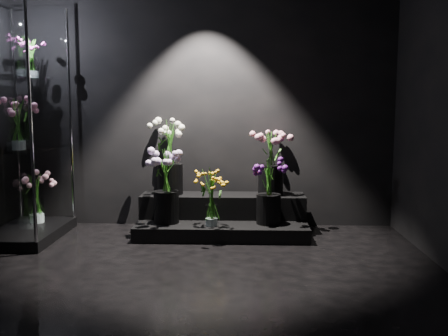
{
  "coord_description": "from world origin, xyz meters",
  "views": [
    {
      "loc": [
        0.41,
        -3.29,
        1.28
      ],
      "look_at": [
        0.24,
        1.2,
        0.72
      ],
      "focal_mm": 40.0,
      "sensor_mm": 36.0,
      "label": 1
    }
  ],
  "objects": [
    {
      "name": "bouquet_case_base_pink",
      "position": [
        -1.67,
        1.58,
        0.37
      ],
      "size": [
        0.43,
        0.43,
        0.5
      ],
      "rotation": [
        0.0,
        0.0,
        -0.37
      ],
      "color": "white",
      "rests_on": "display_case"
    },
    {
      "name": "bouquet_pink_roses",
      "position": [
        0.7,
        1.77,
        0.74
      ],
      "size": [
        0.46,
        0.46,
        0.65
      ],
      "rotation": [
        0.0,
        0.0,
        -0.37
      ],
      "color": "black",
      "rests_on": "display_riser"
    },
    {
      "name": "bouquet_case_magenta",
      "position": [
        -1.63,
        1.55,
        1.74
      ],
      "size": [
        0.25,
        0.25,
        0.39
      ],
      "rotation": [
        0.0,
        0.0,
        -0.08
      ],
      "color": "white",
      "rests_on": "display_case"
    },
    {
      "name": "display_case",
      "position": [
        -1.67,
        1.37,
        1.13
      ],
      "size": [
        0.62,
        1.03,
        2.26
      ],
      "color": "black",
      "rests_on": "floor"
    },
    {
      "name": "bouquet_cream_roses",
      "position": [
        -0.34,
        1.77,
        0.82
      ],
      "size": [
        0.41,
        0.41,
        0.77
      ],
      "rotation": [
        0.0,
        0.0,
        -0.04
      ],
      "color": "black",
      "rests_on": "display_riser"
    },
    {
      "name": "display_riser",
      "position": [
        0.21,
        1.66,
        0.15
      ],
      "size": [
        1.68,
        0.75,
        0.37
      ],
      "color": "black",
      "rests_on": "floor"
    },
    {
      "name": "bouquet_case_pink",
      "position": [
        -1.63,
        1.17,
        1.13
      ],
      "size": [
        0.41,
        0.41,
        0.46
      ],
      "rotation": [
        0.0,
        0.0,
        -0.41
      ],
      "color": "white",
      "rests_on": "display_case"
    },
    {
      "name": "floor",
      "position": [
        0.0,
        0.0,
        0.0
      ],
      "size": [
        4.0,
        4.0,
        0.0
      ],
      "primitive_type": "plane",
      "color": "black",
      "rests_on": "ground"
    },
    {
      "name": "bouquet_purple",
      "position": [
        0.66,
        1.47,
        0.49
      ],
      "size": [
        0.32,
        0.32,
        0.63
      ],
      "rotation": [
        0.0,
        0.0,
        0.02
      ],
      "color": "black",
      "rests_on": "display_riser"
    },
    {
      "name": "wall_back",
      "position": [
        0.0,
        2.0,
        1.4
      ],
      "size": [
        4.0,
        0.0,
        4.0
      ],
      "primitive_type": "plane",
      "rotation": [
        1.57,
        0.0,
        0.0
      ],
      "color": "black",
      "rests_on": "floor"
    },
    {
      "name": "wall_front",
      "position": [
        0.0,
        -2.0,
        1.4
      ],
      "size": [
        4.0,
        0.0,
        4.0
      ],
      "primitive_type": "plane",
      "rotation": [
        -1.57,
        0.0,
        0.0
      ],
      "color": "black",
      "rests_on": "floor"
    },
    {
      "name": "bouquet_lilac",
      "position": [
        -0.33,
        1.48,
        0.56
      ],
      "size": [
        0.49,
        0.49,
        0.72
      ],
      "rotation": [
        0.0,
        0.0,
        0.4
      ],
      "color": "black",
      "rests_on": "display_riser"
    },
    {
      "name": "bouquet_orange_bells",
      "position": [
        0.12,
        1.37,
        0.43
      ],
      "size": [
        0.35,
        0.35,
        0.55
      ],
      "rotation": [
        0.0,
        0.0,
        0.26
      ],
      "color": "white",
      "rests_on": "display_riser"
    }
  ]
}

